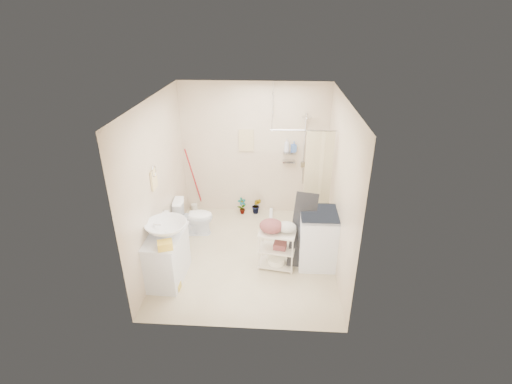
# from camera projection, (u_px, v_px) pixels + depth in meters

# --- Properties ---
(floor) EXTENTS (3.20, 3.20, 0.00)m
(floor) POSITION_uv_depth(u_px,v_px,m) (248.00, 255.00, 6.25)
(floor) COLOR beige
(floor) RESTS_ON ground
(ceiling) EXTENTS (2.80, 3.20, 0.04)m
(ceiling) POSITION_uv_depth(u_px,v_px,m) (246.00, 100.00, 5.11)
(ceiling) COLOR silver
(ceiling) RESTS_ON ground
(wall_back) EXTENTS (2.80, 0.04, 2.60)m
(wall_back) POSITION_uv_depth(u_px,v_px,m) (254.00, 150.00, 7.12)
(wall_back) COLOR beige
(wall_back) RESTS_ON ground
(wall_front) EXTENTS (2.80, 0.04, 2.60)m
(wall_front) POSITION_uv_depth(u_px,v_px,m) (236.00, 244.00, 4.24)
(wall_front) COLOR beige
(wall_front) RESTS_ON ground
(wall_left) EXTENTS (0.04, 3.20, 2.60)m
(wall_left) POSITION_uv_depth(u_px,v_px,m) (158.00, 183.00, 5.76)
(wall_left) COLOR beige
(wall_left) RESTS_ON ground
(wall_right) EXTENTS (0.04, 3.20, 2.60)m
(wall_right) POSITION_uv_depth(u_px,v_px,m) (340.00, 188.00, 5.60)
(wall_right) COLOR beige
(wall_right) RESTS_ON ground
(vanity) EXTENTS (0.53, 0.90, 0.77)m
(vanity) POSITION_uv_depth(u_px,v_px,m) (167.00, 257.00, 5.55)
(vanity) COLOR silver
(vanity) RESTS_ON ground
(sink) EXTENTS (0.76, 0.76, 0.21)m
(sink) POSITION_uv_depth(u_px,v_px,m) (166.00, 229.00, 5.34)
(sink) COLOR white
(sink) RESTS_ON vanity
(counter_basket) EXTENTS (0.24, 0.21, 0.11)m
(counter_basket) POSITION_uv_depth(u_px,v_px,m) (165.00, 245.00, 5.06)
(counter_basket) COLOR gold
(counter_basket) RESTS_ON vanity
(floor_basket) EXTENTS (0.26, 0.20, 0.14)m
(floor_basket) POSITION_uv_depth(u_px,v_px,m) (174.00, 285.00, 5.46)
(floor_basket) COLOR gold
(floor_basket) RESTS_ON ground
(toilet) EXTENTS (0.71, 0.44, 0.69)m
(toilet) POSITION_uv_depth(u_px,v_px,m) (194.00, 217.00, 6.73)
(toilet) COLOR white
(toilet) RESTS_ON ground
(mop) EXTENTS (0.14, 0.14, 1.37)m
(mop) POSITION_uv_depth(u_px,v_px,m) (192.00, 180.00, 7.38)
(mop) COLOR #A7171F
(mop) RESTS_ON ground
(potted_plant_a) EXTENTS (0.22, 0.21, 0.35)m
(potted_plant_a) POSITION_uv_depth(u_px,v_px,m) (242.00, 206.00, 7.46)
(potted_plant_a) COLOR brown
(potted_plant_a) RESTS_ON ground
(potted_plant_b) EXTENTS (0.21, 0.17, 0.34)m
(potted_plant_b) POSITION_uv_depth(u_px,v_px,m) (257.00, 206.00, 7.48)
(potted_plant_b) COLOR brown
(potted_plant_b) RESTS_ON ground
(hanging_towel) EXTENTS (0.28, 0.03, 0.42)m
(hanging_towel) POSITION_uv_depth(u_px,v_px,m) (246.00, 141.00, 7.02)
(hanging_towel) COLOR beige
(hanging_towel) RESTS_ON wall_back
(towel_ring) EXTENTS (0.04, 0.22, 0.34)m
(towel_ring) POSITION_uv_depth(u_px,v_px,m) (154.00, 178.00, 5.50)
(towel_ring) COLOR #FEE293
(towel_ring) RESTS_ON wall_left
(tp_holder) EXTENTS (0.08, 0.12, 0.14)m
(tp_holder) POSITION_uv_depth(u_px,v_px,m) (165.00, 214.00, 6.05)
(tp_holder) COLOR white
(tp_holder) RESTS_ON wall_left
(shower) EXTENTS (1.10, 1.10, 2.10)m
(shower) POSITION_uv_depth(u_px,v_px,m) (299.00, 175.00, 6.68)
(shower) COLOR white
(shower) RESTS_ON ground
(shampoo_bottle_a) EXTENTS (0.12, 0.12, 0.24)m
(shampoo_bottle_a) POSITION_uv_depth(u_px,v_px,m) (287.00, 145.00, 6.95)
(shampoo_bottle_a) COLOR silver
(shampoo_bottle_a) RESTS_ON shower
(shampoo_bottle_b) EXTENTS (0.11, 0.11, 0.19)m
(shampoo_bottle_b) POSITION_uv_depth(u_px,v_px,m) (294.00, 146.00, 6.97)
(shampoo_bottle_b) COLOR #4467AC
(shampoo_bottle_b) RESTS_ON shower
(washing_machine) EXTENTS (0.63, 0.65, 0.92)m
(washing_machine) POSITION_uv_depth(u_px,v_px,m) (319.00, 238.00, 5.88)
(washing_machine) COLOR silver
(washing_machine) RESTS_ON ground
(laundry_rack) EXTENTS (0.60, 0.41, 0.77)m
(laundry_rack) POSITION_uv_depth(u_px,v_px,m) (277.00, 246.00, 5.81)
(laundry_rack) COLOR beige
(laundry_rack) RESTS_ON ground
(ironing_board) EXTENTS (0.36, 0.13, 1.24)m
(ironing_board) POSITION_uv_depth(u_px,v_px,m) (303.00, 230.00, 5.79)
(ironing_board) COLOR black
(ironing_board) RESTS_ON ground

